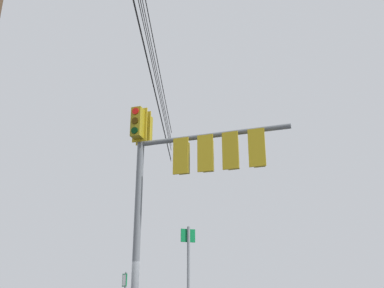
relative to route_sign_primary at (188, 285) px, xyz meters
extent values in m
cylinder|color=slate|center=(2.17, -0.35, 1.34)|extent=(0.20, 0.20, 6.36)
cylinder|color=slate|center=(0.19, -1.18, 3.98)|extent=(4.02, 1.78, 0.14)
cube|color=olive|center=(2.29, -0.63, 4.53)|extent=(0.39, 0.39, 0.90)
cube|color=#B29319|center=(2.22, -0.47, 4.53)|extent=(0.42, 0.21, 1.04)
cylinder|color=red|center=(2.35, -0.78, 4.83)|extent=(0.20, 0.10, 0.20)
cylinder|color=#3C2703|center=(2.35, -0.78, 4.53)|extent=(0.20, 0.10, 0.20)
cylinder|color=black|center=(2.35, -0.78, 4.23)|extent=(0.20, 0.10, 0.20)
cube|color=olive|center=(2.06, -0.08, 4.53)|extent=(0.39, 0.39, 0.90)
cube|color=#B29319|center=(2.12, -0.23, 4.53)|extent=(0.42, 0.21, 1.04)
cylinder|color=red|center=(1.99, 0.08, 4.83)|extent=(0.20, 0.10, 0.20)
cylinder|color=#3C2703|center=(1.99, 0.08, 4.53)|extent=(0.20, 0.10, 0.20)
cylinder|color=black|center=(1.99, 0.08, 4.23)|extent=(0.20, 0.10, 0.20)
cube|color=olive|center=(0.97, -0.85, 3.43)|extent=(0.39, 0.39, 0.90)
cube|color=#B29319|center=(0.91, -0.70, 3.43)|extent=(0.42, 0.20, 1.04)
cylinder|color=red|center=(1.03, -1.01, 3.73)|extent=(0.20, 0.10, 0.20)
cylinder|color=#3C2703|center=(1.03, -1.01, 3.43)|extent=(0.20, 0.10, 0.20)
cylinder|color=black|center=(1.03, -1.01, 3.13)|extent=(0.20, 0.10, 0.20)
cube|color=olive|center=(0.33, -1.12, 3.43)|extent=(0.39, 0.39, 0.90)
cube|color=#B29319|center=(0.26, -0.97, 3.43)|extent=(0.42, 0.21, 1.04)
cylinder|color=red|center=(0.39, -1.28, 3.73)|extent=(0.20, 0.11, 0.20)
cylinder|color=#3C2703|center=(0.39, -1.28, 3.43)|extent=(0.20, 0.11, 0.20)
cylinder|color=black|center=(0.39, -1.28, 3.13)|extent=(0.20, 0.11, 0.20)
cube|color=olive|center=(-0.32, -1.39, 3.43)|extent=(0.39, 0.39, 0.90)
cube|color=#B29319|center=(-0.38, -1.23, 3.43)|extent=(0.43, 0.19, 1.04)
cylinder|color=red|center=(-0.26, -1.55, 3.73)|extent=(0.20, 0.10, 0.20)
cylinder|color=#3C2703|center=(-0.26, -1.55, 3.43)|extent=(0.20, 0.10, 0.20)
cylinder|color=black|center=(-0.26, -1.55, 3.13)|extent=(0.20, 0.10, 0.20)
cube|color=olive|center=(-0.97, -1.66, 3.43)|extent=(0.39, 0.39, 0.90)
cube|color=#B29319|center=(-1.03, -1.50, 3.43)|extent=(0.42, 0.20, 1.04)
cylinder|color=red|center=(-0.90, -1.81, 3.73)|extent=(0.20, 0.10, 0.20)
cylinder|color=#3C2703|center=(-0.90, -1.81, 3.43)|extent=(0.20, 0.10, 0.20)
cylinder|color=black|center=(-0.90, -1.81, 3.13)|extent=(0.20, 0.10, 0.20)
cube|color=#0C7238|center=(0.03, -0.02, 1.09)|extent=(0.19, 0.32, 0.30)
cube|color=white|center=(0.04, -0.02, 1.09)|extent=(0.15, 0.26, 0.24)
cube|color=#0C7238|center=(4.63, -2.09, 0.35)|extent=(0.29, 0.09, 0.40)
cube|color=white|center=(4.63, -2.08, 0.35)|extent=(0.22, 0.06, 0.34)
cylinder|color=black|center=(2.73, -1.04, 7.19)|extent=(12.36, 15.09, 0.36)
cylinder|color=black|center=(2.73, -1.04, 7.10)|extent=(12.36, 15.09, 0.36)
cylinder|color=black|center=(2.73, -1.04, 7.73)|extent=(12.36, 15.09, 0.36)
cylinder|color=black|center=(2.73, -1.04, 7.99)|extent=(12.36, 15.09, 0.36)
cylinder|color=black|center=(2.73, -1.04, 8.28)|extent=(12.36, 15.09, 0.36)
cylinder|color=black|center=(2.73, -1.04, 8.75)|extent=(12.36, 15.09, 0.36)
cylinder|color=black|center=(2.73, -1.04, 8.79)|extent=(12.36, 15.09, 0.36)
camera|label=1|loc=(-6.79, 7.64, -0.44)|focal=40.93mm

